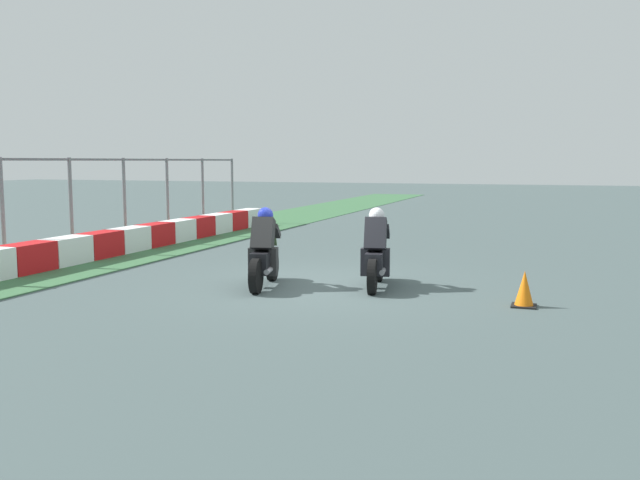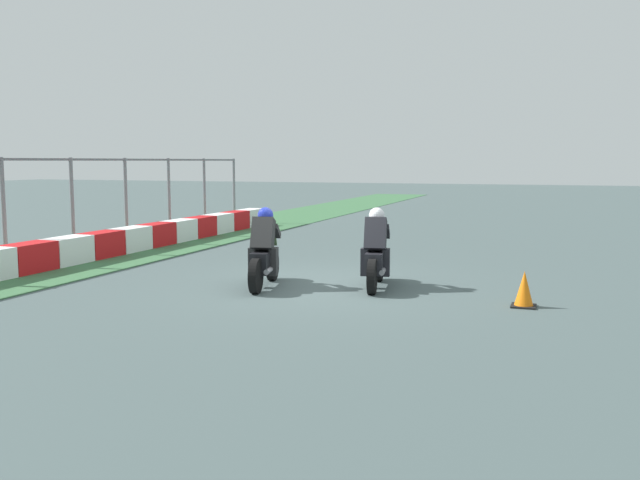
% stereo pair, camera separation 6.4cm
% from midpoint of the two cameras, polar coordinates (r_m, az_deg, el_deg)
% --- Properties ---
extents(ground_plane, '(120.00, 120.00, 0.00)m').
position_cam_midpoint_polar(ground_plane, '(13.20, -0.32, -3.83)').
color(ground_plane, '#465656').
extents(grass_verge, '(72.00, 3.66, 0.02)m').
position_cam_midpoint_polar(grass_verge, '(16.54, -22.18, -2.17)').
color(grass_verge, '#3B6B42').
rests_on(grass_verge, ground_plane).
extents(track_barrier, '(21.98, 0.60, 0.64)m').
position_cam_midpoint_polar(track_barrier, '(16.39, -21.78, -1.13)').
color(track_barrier, red).
rests_on(track_barrier, ground_plane).
extents(perimeter_fence, '(23.20, 0.10, 2.47)m').
position_cam_midpoint_polar(perimeter_fence, '(17.10, -25.00, 3.05)').
color(perimeter_fence, slate).
rests_on(perimeter_fence, ground_plane).
extents(rider_lane_a, '(2.03, 0.61, 1.51)m').
position_cam_midpoint_polar(rider_lane_a, '(12.99, 4.52, -1.23)').
color(rider_lane_a, black).
rests_on(rider_lane_a, ground_plane).
extents(rider_lane_b, '(2.03, 0.63, 1.51)m').
position_cam_midpoint_polar(rider_lane_b, '(13.05, -4.78, -1.19)').
color(rider_lane_b, black).
rests_on(rider_lane_b, ground_plane).
extents(traffic_cone, '(0.40, 0.40, 0.60)m').
position_cam_midpoint_polar(traffic_cone, '(11.77, 16.45, -4.00)').
color(traffic_cone, black).
rests_on(traffic_cone, ground_plane).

